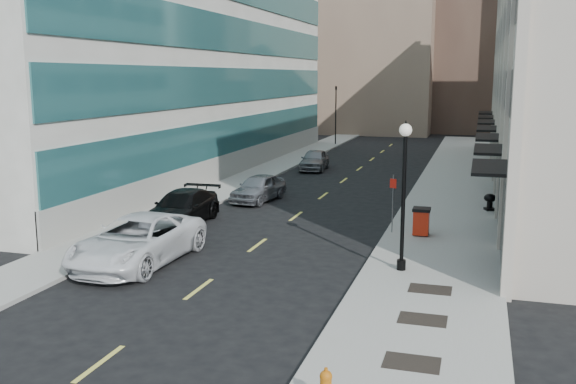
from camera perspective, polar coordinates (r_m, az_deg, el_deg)
The scene contains 20 objects.
ground at distance 20.64m, azimuth -10.28°, elevation -10.22°, with size 160.00×160.00×0.00m, color black.
sidewalk_right at distance 37.86m, azimuth 14.25°, elevation -0.82°, with size 5.00×80.00×0.15m, color gray.
sidewalk_left at distance 40.86m, azimuth -5.74°, elevation 0.25°, with size 3.00×80.00×0.15m, color gray.
building_left at distance 50.77m, azimuth -13.00°, elevation 13.24°, with size 16.14×46.00×20.00m.
skyline_tan_near at distance 86.40m, azimuth 8.35°, elevation 14.74°, with size 14.00×18.00×28.00m, color #846C56.
skyline_tan_far at distance 97.96m, azimuth 3.26°, elevation 12.54°, with size 12.00×14.00×22.00m, color #846C56.
skyline_stone at distance 83.69m, azimuth 23.43°, elevation 11.42°, with size 10.00×14.00×20.00m, color #B6AB9A.
grate_near at distance 16.76m, azimuth 10.95°, elevation -14.67°, with size 1.40×1.00×0.01m, color black.
grate_mid at distance 19.51m, azimuth 11.88°, elevation -11.01°, with size 1.40×1.00×0.01m, color black.
grate_far at distance 22.14m, azimuth 12.52°, elevation -8.43°, with size 1.40×1.00×0.01m, color black.
road_centerline at distance 36.03m, azimuth 2.03°, elevation -1.17°, with size 0.15×68.20×0.01m.
traffic_signal at distance 66.75m, azimuth 4.29°, elevation 9.04°, with size 0.66×0.66×6.98m.
car_white_van at distance 25.39m, azimuth -13.22°, elevation -4.23°, with size 3.06×6.64×1.84m, color white.
car_black_pickup at distance 31.60m, azimuth -9.42°, elevation -1.43°, with size 2.30×5.66×1.64m, color black.
car_silver_sedan at distance 37.07m, azimuth -2.65°, elevation 0.37°, with size 1.84×4.58×1.56m, color gray.
car_grey_sedan at distance 49.39m, azimuth 2.37°, elevation 2.87°, with size 1.86×4.62×1.58m, color gray.
trash_bin at distance 29.15m, azimuth 11.76°, elevation -2.50°, with size 0.77×0.87×1.25m.
lamppost at distance 23.35m, azimuth 10.26°, elevation 0.77°, with size 0.46×0.46×5.49m.
sign_post at distance 29.26m, azimuth 9.30°, elevation -0.36°, with size 0.30×0.12×2.64m.
urn_planter at distance 35.49m, azimuth 17.51°, elevation -0.71°, with size 0.64×0.64×0.89m.
Camera 1 is at (8.94, -17.15, 7.18)m, focal length 40.00 mm.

